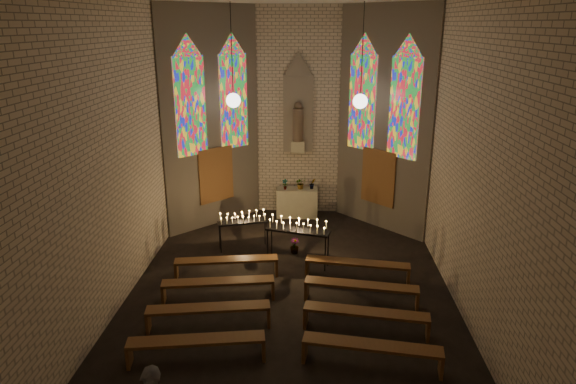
% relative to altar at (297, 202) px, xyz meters
% --- Properties ---
extents(floor, '(12.00, 12.00, 0.00)m').
position_rel_altar_xyz_m(floor, '(0.00, -5.45, -0.50)').
color(floor, black).
rests_on(floor, ground).
extents(room, '(8.22, 12.43, 7.00)m').
position_rel_altar_xyz_m(room, '(-0.00, -2.08, 3.22)').
color(room, beige).
rests_on(room, ground).
extents(altar, '(1.40, 0.60, 1.00)m').
position_rel_altar_xyz_m(altar, '(0.00, 0.00, 0.00)').
color(altar, beige).
rests_on(altar, ground).
extents(flower_vase_left, '(0.21, 0.15, 0.37)m').
position_rel_altar_xyz_m(flower_vase_left, '(-0.42, -0.09, 0.68)').
color(flower_vase_left, '#4C723F').
rests_on(flower_vase_left, altar).
extents(flower_vase_center, '(0.46, 0.43, 0.40)m').
position_rel_altar_xyz_m(flower_vase_center, '(0.12, 0.01, 0.70)').
color(flower_vase_center, '#4C723F').
rests_on(flower_vase_center, altar).
extents(flower_vase_right, '(0.25, 0.23, 0.36)m').
position_rel_altar_xyz_m(flower_vase_right, '(0.51, 0.03, 0.68)').
color(flower_vase_right, '#4C723F').
rests_on(flower_vase_right, altar).
extents(aisle_flower_pot, '(0.34, 0.34, 0.46)m').
position_rel_altar_xyz_m(aisle_flower_pot, '(0.02, -3.04, -0.27)').
color(aisle_flower_pot, '#4C723F').
rests_on(aisle_flower_pot, ground).
extents(votive_stand_left, '(1.51, 0.77, 1.08)m').
position_rel_altar_xyz_m(votive_stand_left, '(-1.51, -2.79, 0.43)').
color(votive_stand_left, black).
rests_on(votive_stand_left, ground).
extents(votive_stand_right, '(1.80, 0.86, 1.29)m').
position_rel_altar_xyz_m(votive_stand_right, '(0.14, -3.76, 0.61)').
color(votive_stand_right, black).
rests_on(votive_stand_right, ground).
extents(pew_left_0, '(2.72, 0.76, 0.52)m').
position_rel_altar_xyz_m(pew_left_0, '(-1.72, -4.59, -0.08)').
color(pew_left_0, '#593619').
rests_on(pew_left_0, ground).
extents(pew_right_0, '(2.72, 0.76, 0.52)m').
position_rel_altar_xyz_m(pew_right_0, '(1.72, -4.59, -0.08)').
color(pew_right_0, '#593619').
rests_on(pew_right_0, ground).
extents(pew_left_1, '(2.72, 0.76, 0.52)m').
position_rel_altar_xyz_m(pew_left_1, '(-1.72, -5.79, -0.08)').
color(pew_left_1, '#593619').
rests_on(pew_left_1, ground).
extents(pew_right_1, '(2.72, 0.76, 0.52)m').
position_rel_altar_xyz_m(pew_right_1, '(1.72, -5.79, -0.08)').
color(pew_right_1, '#593619').
rests_on(pew_right_1, ground).
extents(pew_left_2, '(2.72, 0.76, 0.52)m').
position_rel_altar_xyz_m(pew_left_2, '(-1.72, -6.99, -0.08)').
color(pew_left_2, '#593619').
rests_on(pew_left_2, ground).
extents(pew_right_2, '(2.72, 0.76, 0.52)m').
position_rel_altar_xyz_m(pew_right_2, '(1.72, -6.99, -0.08)').
color(pew_right_2, '#593619').
rests_on(pew_right_2, ground).
extents(pew_left_3, '(2.72, 0.76, 0.52)m').
position_rel_altar_xyz_m(pew_left_3, '(-1.72, -8.19, -0.08)').
color(pew_left_3, '#593619').
rests_on(pew_left_3, ground).
extents(pew_right_3, '(2.72, 0.76, 0.52)m').
position_rel_altar_xyz_m(pew_right_3, '(1.72, -8.19, -0.08)').
color(pew_right_3, '#593619').
rests_on(pew_right_3, ground).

